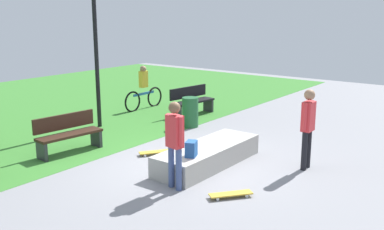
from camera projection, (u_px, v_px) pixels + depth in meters
The scene contains 12 objects.
ground_plane at pixel (180, 166), 9.77m from camera, with size 28.00×28.00×0.00m, color gray.
concrete_ledge at pixel (208, 155), 9.79m from camera, with size 2.82×0.95×0.45m, color #A8A59E.
backpack_on_ledge at pixel (191, 149), 8.94m from camera, with size 0.28×0.20×0.32m, color #1E4C8C.
skater_performing_trick at pixel (308, 123), 9.38m from camera, with size 0.43×0.23×1.73m.
skater_watching at pixel (175, 139), 8.32m from camera, with size 0.26×0.42×1.69m.
skateboard_by_ledge at pixel (231, 194), 8.11m from camera, with size 0.75×0.65×0.08m.
skateboard_spare at pixel (156, 152), 10.52m from camera, with size 0.77×0.62×0.08m.
park_bench_far_right at pixel (68, 133), 10.60m from camera, with size 1.64×0.64×0.91m.
park_bench_near_path at pixel (191, 100), 14.44m from camera, with size 1.65×0.67×0.91m.
lamp_post at pixel (95, 30), 12.44m from camera, with size 0.28×0.28×4.65m.
trash_bin at pixel (190, 112), 12.97m from camera, with size 0.47×0.47×0.87m, color #1E592D.
cyclist_on_bicycle at pixel (144, 91), 15.31m from camera, with size 1.82×0.22×1.52m.
Camera 1 is at (-7.22, -5.80, 3.32)m, focal length 41.76 mm.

